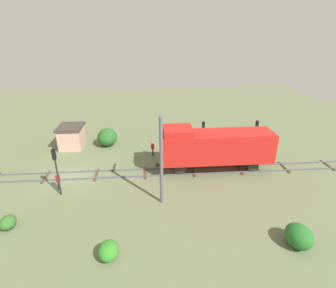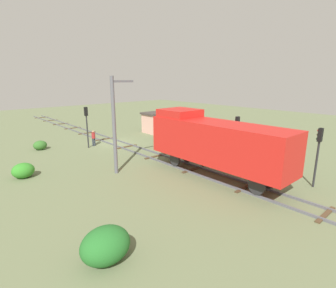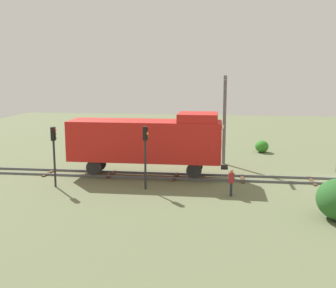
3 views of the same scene
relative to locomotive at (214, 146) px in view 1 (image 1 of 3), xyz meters
The scene contains 14 objects.
ground_plane 14.48m from the locomotive, 90.00° to the right, with size 90.00×90.00×0.00m, color #66704C.
railway_track 14.47m from the locomotive, 90.00° to the right, with size 2.40×58.33×0.16m.
locomotive is the anchor object (origin of this frame).
traffic_signal_near 14.64m from the locomotive, 77.37° to the right, with size 0.32×0.34×4.32m.
traffic_signal_mid 3.43m from the locomotive, behind, with size 0.32×0.34×4.18m.
traffic_signal_far 6.74m from the locomotive, 122.30° to the left, with size 0.32×0.34×4.06m.
worker_near_track 14.92m from the locomotive, 80.68° to the right, with size 0.38×0.38×1.70m.
worker_by_signal 7.56m from the locomotive, 124.87° to the right, with size 0.38×0.38×1.70m.
catenary_mast 7.53m from the locomotive, 48.45° to the right, with size 1.94×0.28×7.37m.
relay_hut 17.60m from the locomotive, 115.30° to the right, with size 3.50×2.90×2.74m.
bush_near 14.04m from the locomotive, 123.64° to the right, with size 2.95×2.41×2.14m, color #285F26.
bush_mid 14.28m from the locomotive, 40.83° to the right, with size 1.56×1.28×1.14m, color #318126.
bush_far 11.26m from the locomotive, 16.23° to the left, with size 2.05×1.68×1.49m, color #236426.
bush_back 18.44m from the locomotive, 66.51° to the right, with size 1.33×1.09×0.97m, color #316626.
Camera 1 is at (23.33, 7.64, 12.95)m, focal length 28.00 mm.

